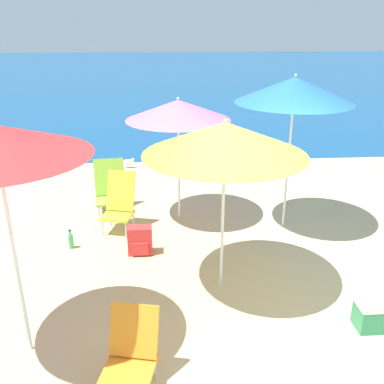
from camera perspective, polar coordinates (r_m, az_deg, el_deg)
The scene contains 12 objects.
ground_plane at distance 5.12m, azimuth 9.80°, elevation -15.61°, with size 60.00×60.00×0.00m, color #C6B284.
sea_water at distance 29.88m, azimuth -1.92°, elevation 15.80°, with size 60.00×40.00×0.01m.
beach_umbrella_blue at distance 6.51m, azimuth 13.50°, elevation 13.08°, with size 1.74×1.74×2.39m.
beach_umbrella_yellow at distance 4.74m, azimuth 4.43°, elevation 7.11°, with size 1.85×1.85×2.11m.
beach_umbrella_pink at distance 6.69m, azimuth -1.86°, elevation 10.87°, with size 1.64×1.64×2.02m.
beach_chair_orange at distance 4.09m, azimuth -8.07°, elevation -20.17°, with size 0.55×0.62×0.72m.
beach_chair_yellow at distance 6.80m, azimuth -9.64°, elevation -1.24°, with size 0.57×0.64×0.91m.
beach_chair_lime at distance 7.54m, azimuth -10.84°, elevation 0.64°, with size 0.59×0.64×0.88m.
backpack_red at distance 6.12m, azimuth -6.95°, elevation -6.45°, with size 0.34×0.22×0.42m.
water_bottle at distance 6.50m, azimuth -15.85°, elevation -6.28°, with size 0.08×0.08×0.29m.
cooler_box at distance 5.16m, azimuth 23.76°, elevation -14.64°, with size 0.52×0.27×0.34m.
seagull at distance 9.78m, azimuth -8.42°, elevation 4.00°, with size 0.27×0.11×0.23m.
Camera 1 is at (-1.12, -3.93, 3.08)m, focal length 40.00 mm.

